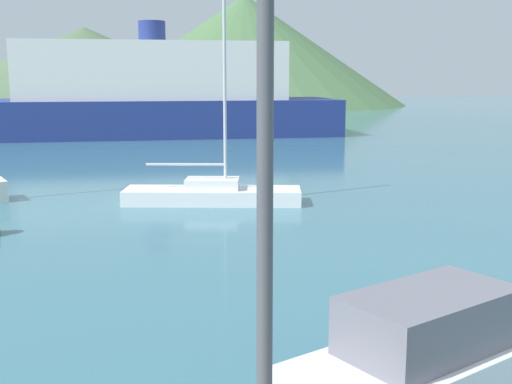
# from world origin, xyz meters

# --- Properties ---
(streetlamp) EXTENTS (0.43, 0.43, 5.04)m
(streetlamp) POSITION_xyz_m (-5.34, 0.36, 4.40)
(streetlamp) COLOR #4C4C51
(streetlamp) RESTS_ON dock
(motorboat_near) EXTENTS (6.76, 3.40, 2.06)m
(motorboat_near) POSITION_xyz_m (-0.71, 3.72, 0.51)
(motorboat_near) COLOR white
(motorboat_near) RESTS_ON ground_plane
(sailboat_inner) EXTENTS (6.68, 3.98, 8.06)m
(sailboat_inner) POSITION_xyz_m (-0.37, 18.61, 0.40)
(sailboat_inner) COLOR white
(sailboat_inner) RESTS_ON ground_plane
(ferry_distant) EXTENTS (29.93, 13.28, 8.86)m
(ferry_distant) POSITION_xyz_m (3.19, 46.86, 3.19)
(ferry_distant) COLOR navy
(ferry_distant) RESTS_ON ground_plane
(hill_central) EXTENTS (51.70, 51.70, 11.00)m
(hill_central) POSITION_xyz_m (1.80, 84.81, 5.50)
(hill_central) COLOR #4C6647
(hill_central) RESTS_ON ground_plane
(hill_east) EXTENTS (53.19, 53.19, 17.85)m
(hill_east) POSITION_xyz_m (29.02, 99.07, 8.92)
(hill_east) COLOR #476B42
(hill_east) RESTS_ON ground_plane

